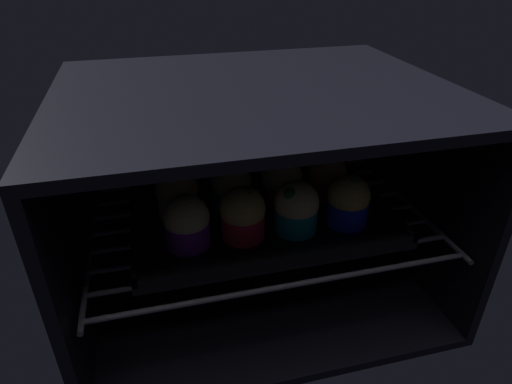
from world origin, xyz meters
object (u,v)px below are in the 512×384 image
(muffin_row1_col3, at_px, (327,176))
(muffin_row0_col2, at_px, (296,208))
(muffin_row1_col1, at_px, (231,187))
(muffin_row0_col1, at_px, (243,214))
(muffin_row2_col1, at_px, (222,167))
(muffin_row0_col0, at_px, (187,223))
(muffin_row2_col0, at_px, (177,171))
(baking_tray, at_px, (256,207))
(muffin_row2_col2, at_px, (266,160))
(muffin_row1_col0, at_px, (177,193))
(muffin_row2_col3, at_px, (310,155))
(muffin_row0_col3, at_px, (348,201))
(muffin_row1_col2, at_px, (282,181))

(muffin_row1_col3, bearing_deg, muffin_row0_col2, -134.15)
(muffin_row0_col2, bearing_deg, muffin_row1_col1, 132.03)
(muffin_row0_col1, xyz_separation_m, muffin_row2_col1, (-0.00, 0.17, -0.00))
(muffin_row0_col2, bearing_deg, muffin_row0_col0, 178.87)
(muffin_row0_col2, bearing_deg, muffin_row2_col0, 134.22)
(muffin_row0_col2, bearing_deg, muffin_row1_col3, 45.85)
(baking_tray, xyz_separation_m, muffin_row2_col2, (0.04, 0.09, 0.04))
(baking_tray, xyz_separation_m, muffin_row0_col2, (0.04, -0.09, 0.04))
(muffin_row2_col2, bearing_deg, baking_tray, -115.36)
(muffin_row1_col0, relative_size, muffin_row2_col3, 1.03)
(muffin_row0_col3, xyz_separation_m, muffin_row2_col3, (0.00, 0.17, -0.00))
(muffin_row0_col1, relative_size, muffin_row1_col1, 1.06)
(muffin_row0_col3, bearing_deg, baking_tray, 145.06)
(muffin_row2_col0, bearing_deg, muffin_row2_col2, 1.76)
(muffin_row1_col0, bearing_deg, muffin_row0_col0, -86.32)
(muffin_row2_col3, bearing_deg, muffin_row0_col3, -90.85)
(muffin_row0_col3, xyz_separation_m, muffin_row2_col0, (-0.25, 0.17, 0.00))
(muffin_row0_col0, relative_size, muffin_row0_col3, 0.97)
(baking_tray, distance_m, muffin_row0_col3, 0.16)
(muffin_row0_col0, xyz_separation_m, muffin_row2_col2, (0.17, 0.17, 0.00))
(baking_tray, relative_size, muffin_row1_col2, 4.89)
(baking_tray, relative_size, muffin_row0_col3, 5.03)
(muffin_row0_col0, bearing_deg, muffin_row2_col3, 34.00)
(muffin_row2_col2, bearing_deg, muffin_row1_col2, -87.77)
(muffin_row1_col0, bearing_deg, muffin_row1_col2, -1.53)
(muffin_row2_col1, xyz_separation_m, muffin_row2_col3, (0.17, 0.01, 0.00))
(muffin_row0_col1, height_order, muffin_row0_col2, muffin_row0_col1)
(muffin_row1_col1, relative_size, muffin_row2_col3, 0.99)
(muffin_row2_col0, bearing_deg, muffin_row1_col3, -17.90)
(muffin_row0_col0, xyz_separation_m, muffin_row1_col3, (0.25, 0.08, 0.00))
(muffin_row0_col2, xyz_separation_m, muffin_row2_col2, (0.00, 0.17, -0.00))
(muffin_row1_col0, distance_m, muffin_row2_col2, 0.19)
(muffin_row0_col0, bearing_deg, baking_tray, 34.07)
(muffin_row0_col1, xyz_separation_m, muffin_row1_col0, (-0.09, 0.09, -0.00))
(muffin_row0_col0, distance_m, muffin_row1_col1, 0.12)
(muffin_row1_col1, bearing_deg, muffin_row2_col1, 91.22)
(muffin_row2_col2, bearing_deg, muffin_row0_col0, -134.13)
(muffin_row2_col0, relative_size, muffin_row2_col2, 1.04)
(baking_tray, xyz_separation_m, muffin_row1_col1, (-0.04, 0.00, 0.04))
(muffin_row2_col1, bearing_deg, muffin_row2_col0, -179.92)
(muffin_row0_col1, xyz_separation_m, muffin_row2_col3, (0.17, 0.17, -0.00))
(muffin_row0_col2, xyz_separation_m, muffin_row2_col0, (-0.16, 0.17, -0.00))
(muffin_row2_col1, bearing_deg, muffin_row1_col0, -138.24)
(baking_tray, relative_size, muffin_row2_col2, 5.16)
(muffin_row0_col1, distance_m, muffin_row1_col0, 0.13)
(muffin_row2_col0, xyz_separation_m, muffin_row2_col2, (0.16, 0.01, -0.00))
(baking_tray, xyz_separation_m, muffin_row1_col0, (-0.13, 0.00, 0.04))
(muffin_row1_col1, xyz_separation_m, muffin_row2_col2, (0.08, 0.08, 0.00))
(muffin_row2_col0, bearing_deg, muffin_row0_col1, -63.78)
(muffin_row0_col0, height_order, muffin_row2_col2, same)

